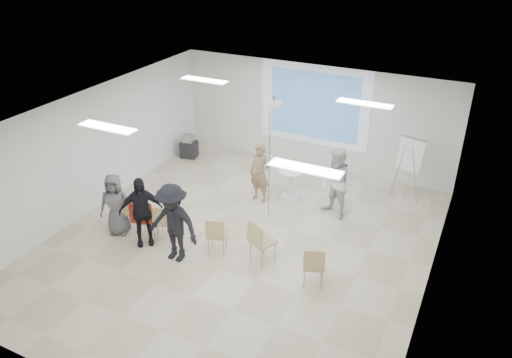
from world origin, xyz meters
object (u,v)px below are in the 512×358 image
at_px(audience_outer, 115,201).
at_px(audience_mid, 173,218).
at_px(av_cart, 189,147).
at_px(chair_far_left, 130,209).
at_px(laptop, 166,220).
at_px(chair_right_far, 314,264).
at_px(chair_right_inner, 260,239).
at_px(player_left, 260,169).
at_px(audience_left, 141,207).
at_px(chair_center, 216,233).
at_px(flipchart_easel, 411,155).
at_px(chair_left_mid, 147,219).
at_px(chair_left_inner, 165,220).
at_px(pedestal_table, 291,182).
at_px(player_right, 337,180).

bearing_deg(audience_outer, audience_mid, -32.29).
distance_m(audience_outer, av_cart, 4.32).
height_order(chair_far_left, laptop, chair_far_left).
height_order(chair_right_far, laptop, chair_right_far).
bearing_deg(chair_right_inner, player_left, 139.73).
bearing_deg(laptop, audience_left, 33.56).
relative_size(chair_center, laptop, 2.68).
height_order(chair_right_inner, audience_mid, audience_mid).
xyz_separation_m(laptop, av_cart, (-1.94, 3.90, -0.14)).
bearing_deg(player_left, chair_center, -77.36).
relative_size(chair_right_far, audience_outer, 0.54).
distance_m(flipchart_easel, av_cart, 6.51).
bearing_deg(chair_left_mid, av_cart, 91.14).
bearing_deg(chair_left_mid, audience_mid, -40.41).
xyz_separation_m(chair_left_mid, audience_outer, (-0.76, -0.11, 0.32)).
bearing_deg(chair_left_inner, pedestal_table, 43.33).
bearing_deg(av_cart, player_right, -25.40).
xyz_separation_m(chair_left_inner, chair_center, (1.28, 0.07, -0.01)).
bearing_deg(av_cart, chair_left_mid, -79.88).
distance_m(chair_far_left, chair_right_far, 4.49).
xyz_separation_m(player_left, chair_far_left, (-2.07, -2.59, -0.33)).
bearing_deg(player_right, laptop, -114.13).
bearing_deg(audience_mid, flipchart_easel, 52.32).
relative_size(player_right, chair_center, 2.30).
distance_m(pedestal_table, laptop, 3.47).
bearing_deg(chair_center, player_left, 76.02).
distance_m(chair_far_left, audience_mid, 1.68).
xyz_separation_m(chair_left_inner, audience_outer, (-1.16, -0.23, 0.31)).
relative_size(pedestal_table, audience_left, 0.42).
height_order(laptop, audience_outer, audience_outer).
bearing_deg(chair_center, chair_right_inner, -12.04).
height_order(chair_far_left, audience_mid, audience_mid).
height_order(audience_left, audience_mid, audience_mid).
relative_size(audience_left, audience_mid, 0.93).
bearing_deg(pedestal_table, chair_center, -99.10).
height_order(chair_far_left, chair_right_far, chair_far_left).
distance_m(pedestal_table, chair_right_inner, 2.94).
distance_m(chair_left_inner, av_cart, 4.45).
bearing_deg(av_cart, chair_center, -61.09).
bearing_deg(audience_left, player_left, 23.21).
height_order(chair_left_inner, laptop, chair_left_inner).
relative_size(chair_far_left, chair_center, 1.10).
xyz_separation_m(audience_mid, audience_outer, (-1.76, 0.27, -0.18)).
relative_size(chair_center, chair_right_inner, 0.88).
relative_size(pedestal_table, chair_center, 0.92).
xyz_separation_m(pedestal_table, audience_left, (-2.13, -3.38, 0.49)).
bearing_deg(chair_right_far, pedestal_table, 100.20).
xyz_separation_m(chair_right_inner, audience_mid, (-1.67, -0.67, 0.43)).
bearing_deg(player_right, chair_center, -98.62).
xyz_separation_m(player_left, chair_right_far, (2.43, -2.62, -0.36)).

